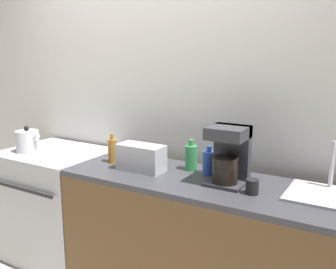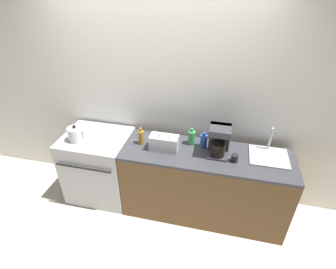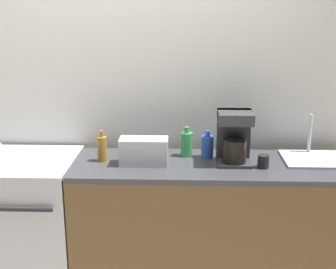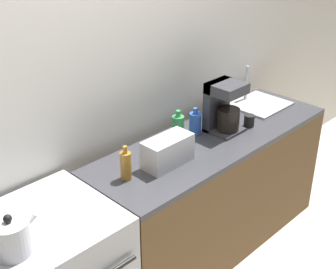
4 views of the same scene
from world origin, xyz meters
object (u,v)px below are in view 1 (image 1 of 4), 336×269
stove (58,203)px  bottle_green (191,157)px  bottle_blue (209,163)px  coffee_maker (229,155)px  kettle (28,141)px  bottle_amber (113,150)px  cup_black (252,187)px  toaster (141,158)px

stove → bottle_green: size_ratio=4.37×
bottle_blue → bottle_green: bearing=169.4°
coffee_maker → stove: bearing=179.9°
coffee_maker → bottle_green: bearing=158.4°
kettle → bottle_amber: bottle_amber is taller
stove → bottle_blue: (1.28, 0.09, 0.51)m
kettle → cup_black: size_ratio=2.64×
toaster → kettle: bearing=-176.9°
bottle_green → bottle_blue: bearing=-10.6°
bottle_green → bottle_blue: (0.14, -0.03, -0.01)m
cup_black → bottle_green: bearing=155.9°
bottle_green → bottle_amber: bearing=-167.1°
bottle_amber → cup_black: bottle_amber is taller
kettle → bottle_green: bearing=10.1°
kettle → bottle_amber: 0.76m
kettle → toaster: size_ratio=0.71×
bottle_amber → bottle_blue: 0.70m
stove → bottle_amber: bearing=-0.7°
stove → coffee_maker: coffee_maker is taller
bottle_amber → coffee_maker: bearing=0.4°
bottle_blue → stove: bearing=-175.8°
toaster → cup_black: toaster is taller
kettle → cup_black: 1.79m
stove → bottle_green: bottle_green is taller
bottle_amber → cup_black: (1.03, -0.09, -0.05)m
stove → cup_black: 1.69m
bottle_green → kettle: bearing=-169.9°
stove → bottle_blue: 1.38m
bottle_amber → bottle_blue: size_ratio=1.12×
stove → coffee_maker: 1.56m
coffee_maker → bottle_amber: size_ratio=1.67×
bottle_blue → cup_black: size_ratio=2.23×
kettle → coffee_maker: coffee_maker is taller
bottle_green → bottle_amber: bottle_amber is taller
stove → toaster: bearing=-3.9°
bottle_blue → toaster: bearing=-159.9°
toaster → bottle_amber: 0.28m
kettle → bottle_amber: size_ratio=1.06×
toaster → bottle_amber: bearing=169.6°
bottle_green → cup_black: 0.53m
toaster → stove: bearing=176.1°
stove → coffee_maker: size_ratio=2.59×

